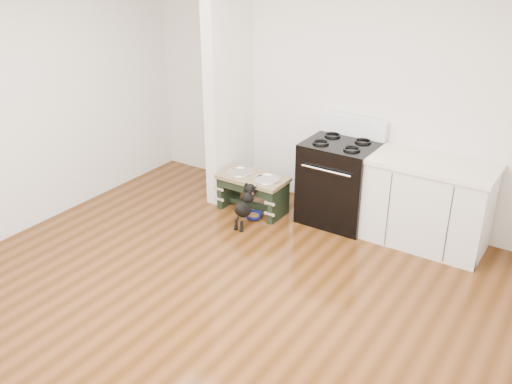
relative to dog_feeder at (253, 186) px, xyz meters
The scene contains 8 objects.
ground 1.96m from the dog_feeder, 69.77° to the right, with size 5.00×5.00×0.00m, color #43250C.
room_shell 2.34m from the dog_feeder, 69.77° to the right, with size 5.00×5.00×5.00m.
partition_wall 1.19m from the dog_feeder, 150.67° to the left, with size 0.15×0.80×2.70m, color silver.
oven_range 1.00m from the dog_feeder, 20.46° to the left, with size 0.76×0.69×1.14m.
cabinet_run 1.94m from the dog_feeder, 10.77° to the left, with size 1.24×0.64×0.91m.
dog_feeder is the anchor object (origin of this frame).
puppy 0.39m from the dog_feeder, 68.85° to the right, with size 0.14×0.41×0.48m.
floor_bowl 0.35m from the dog_feeder, 53.69° to the right, with size 0.27×0.27×0.06m.
Camera 1 is at (2.63, -3.13, 3.01)m, focal length 40.00 mm.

